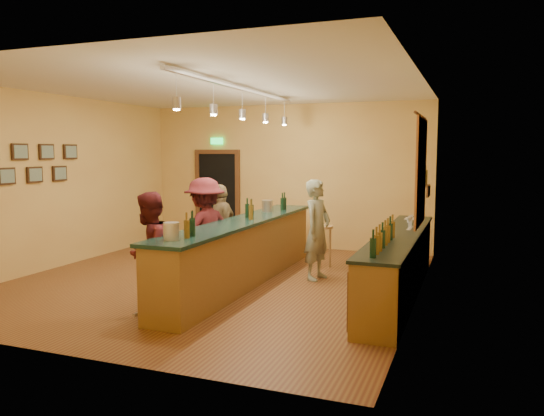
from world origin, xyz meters
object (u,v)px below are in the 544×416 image
at_px(back_counter, 399,263).
at_px(bar_stool, 323,233).
at_px(bartender, 317,230).
at_px(tasting_bar, 243,247).
at_px(customer_b, 221,231).
at_px(customer_c, 205,232).
at_px(customer_a, 149,252).

distance_m(back_counter, bar_stool, 2.16).
distance_m(back_counter, bartender, 1.57).
xyz_separation_m(back_counter, tasting_bar, (-2.47, -0.18, 0.12)).
relative_size(customer_b, customer_c, 0.92).
bearing_deg(bartender, back_counter, -98.26).
xyz_separation_m(customer_a, customer_c, (0.00, 1.58, 0.06)).
bearing_deg(bartender, bar_stool, 22.23).
bearing_deg(customer_b, bar_stool, 135.23).
bearing_deg(customer_c, back_counter, 120.11).
height_order(back_counter, customer_b, customer_b).
distance_m(bartender, customer_c, 1.88).
relative_size(bartender, bar_stool, 2.16).
height_order(bartender, customer_b, bartender).
distance_m(tasting_bar, customer_b, 0.66).
bearing_deg(bartender, tasting_bar, 136.78).
xyz_separation_m(back_counter, customer_c, (-3.02, -0.46, 0.38)).
xyz_separation_m(tasting_bar, bar_stool, (0.89, 1.65, 0.03)).
xyz_separation_m(customer_a, bar_stool, (1.44, 3.50, -0.17)).
bearing_deg(back_counter, tasting_bar, -175.81).
bearing_deg(bar_stool, customer_a, -112.30).
relative_size(back_counter, customer_c, 2.62).
bearing_deg(customer_b, customer_c, 2.34).
xyz_separation_m(back_counter, customer_b, (-3.02, 0.13, 0.31)).
bearing_deg(tasting_bar, bartender, 34.41).
distance_m(customer_c, bar_stool, 2.41).
xyz_separation_m(tasting_bar, customer_a, (-0.55, -1.85, 0.20)).
height_order(back_counter, bar_stool, back_counter).
relative_size(tasting_bar, customer_b, 3.18).
bearing_deg(customer_b, back_counter, 89.86).
bearing_deg(customer_c, customer_a, 21.53).
relative_size(back_counter, customer_b, 2.84).
height_order(customer_b, customer_c, customer_c).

